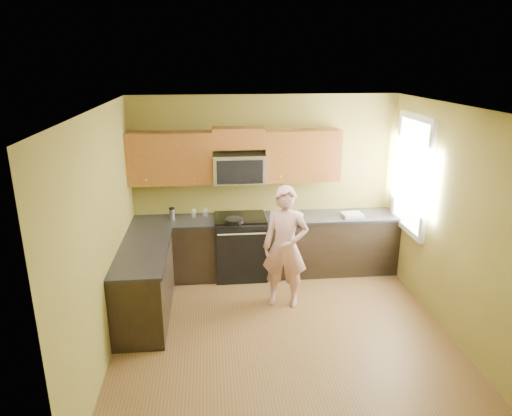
{
  "coord_description": "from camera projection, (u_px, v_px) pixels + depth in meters",
  "views": [
    {
      "loc": [
        -0.82,
        -4.81,
        3.19
      ],
      "look_at": [
        -0.2,
        1.3,
        1.2
      ],
      "focal_mm": 32.42,
      "sensor_mm": 36.0,
      "label": 1
    }
  ],
  "objects": [
    {
      "name": "stove",
      "position": [
        240.0,
        246.0,
        7.01
      ],
      "size": [
        0.76,
        0.65,
        0.95
      ],
      "primitive_type": null,
      "color": "black",
      "rests_on": "floor"
    },
    {
      "name": "countertop_left",
      "position": [
        143.0,
        252.0,
        5.74
      ],
      "size": [
        0.62,
        1.6,
        0.04
      ],
      "primitive_type": "cube",
      "color": "black",
      "rests_on": "cabinet_left_run"
    },
    {
      "name": "frying_pan",
      "position": [
        234.0,
        223.0,
        6.62
      ],
      "size": [
        0.38,
        0.53,
        0.06
      ],
      "primitive_type": null,
      "rotation": [
        0.0,
        0.0,
        0.25
      ],
      "color": "black",
      "rests_on": "stove"
    },
    {
      "name": "cabinet_left_run",
      "position": [
        145.0,
        285.0,
        5.88
      ],
      "size": [
        0.6,
        1.6,
        0.88
      ],
      "primitive_type": "cube",
      "color": "black",
      "rests_on": "floor"
    },
    {
      "name": "upper_cab_right",
      "position": [
        301.0,
        180.0,
        6.95
      ],
      "size": [
        1.12,
        0.33,
        0.75
      ],
      "primitive_type": null,
      "color": "brown",
      "rests_on": "wall_back"
    },
    {
      "name": "glass_a",
      "position": [
        194.0,
        213.0,
        6.92
      ],
      "size": [
        0.08,
        0.08,
        0.12
      ],
      "primitive_type": "cylinder",
      "rotation": [
        0.0,
        0.0,
        -0.14
      ],
      "color": "silver",
      "rests_on": "countertop_back"
    },
    {
      "name": "butter_tub",
      "position": [
        287.0,
        219.0,
        6.85
      ],
      "size": [
        0.12,
        0.12,
        0.08
      ],
      "primitive_type": null,
      "rotation": [
        0.0,
        0.0,
        -0.07
      ],
      "color": "yellow",
      "rests_on": "countertop_back"
    },
    {
      "name": "toast_slice",
      "position": [
        281.0,
        218.0,
        6.89
      ],
      "size": [
        0.14,
        0.14,
        0.01
      ],
      "primitive_type": "cube",
      "rotation": [
        0.0,
        0.0,
        -0.36
      ],
      "color": "#B27F47",
      "rests_on": "countertop_back"
    },
    {
      "name": "napkin_b",
      "position": [
        300.0,
        215.0,
        6.93
      ],
      "size": [
        0.16,
        0.17,
        0.07
      ],
      "primitive_type": "ellipsoid",
      "rotation": [
        0.0,
        0.0,
        0.38
      ],
      "color": "silver",
      "rests_on": "countertop_back"
    },
    {
      "name": "woman",
      "position": [
        285.0,
        247.0,
        6.08
      ],
      "size": [
        0.69,
        0.56,
        1.65
      ],
      "primitive_type": "imported",
      "rotation": [
        0.0,
        0.0,
        -0.3
      ],
      "color": "#D96D6C",
      "rests_on": "floor"
    },
    {
      "name": "travel_mug",
      "position": [
        172.0,
        219.0,
        6.84
      ],
      "size": [
        0.1,
        0.1,
        0.18
      ],
      "primitive_type": null,
      "rotation": [
        0.0,
        0.0,
        -0.29
      ],
      "color": "silver",
      "rests_on": "countertop_back"
    },
    {
      "name": "upper_cab_over_mw",
      "position": [
        238.0,
        138.0,
        6.66
      ],
      "size": [
        0.76,
        0.33,
        0.3
      ],
      "primitive_type": "cube",
      "color": "brown",
      "rests_on": "wall_back"
    },
    {
      "name": "countertop_back",
      "position": [
        267.0,
        219.0,
        6.94
      ],
      "size": [
        4.0,
        0.62,
        0.04
      ],
      "primitive_type": "cube",
      "color": "black",
      "rests_on": "cabinet_back_run"
    },
    {
      "name": "upper_cab_left",
      "position": [
        172.0,
        183.0,
        6.77
      ],
      "size": [
        1.22,
        0.33,
        0.75
      ],
      "primitive_type": null,
      "color": "brown",
      "rests_on": "wall_back"
    },
    {
      "name": "microwave",
      "position": [
        239.0,
        182.0,
        6.83
      ],
      "size": [
        0.76,
        0.4,
        0.42
      ],
      "primitive_type": null,
      "color": "silver",
      "rests_on": "wall_back"
    },
    {
      "name": "floor",
      "position": [
        283.0,
        334.0,
        5.61
      ],
      "size": [
        4.0,
        4.0,
        0.0
      ],
      "primitive_type": "plane",
      "color": "brown",
      "rests_on": "ground"
    },
    {
      "name": "wall_back",
      "position": [
        264.0,
        184.0,
        7.09
      ],
      "size": [
        4.0,
        0.0,
        4.0
      ],
      "primitive_type": "plane",
      "rotation": [
        1.57,
        0.0,
        0.0
      ],
      "color": "olive",
      "rests_on": "ground"
    },
    {
      "name": "ceiling",
      "position": [
        288.0,
        108.0,
        4.78
      ],
      "size": [
        4.0,
        4.0,
        0.0
      ],
      "primitive_type": "plane",
      "rotation": [
        3.14,
        0.0,
        0.0
      ],
      "color": "white",
      "rests_on": "ground"
    },
    {
      "name": "window",
      "position": [
        412.0,
        175.0,
        6.43
      ],
      "size": [
        0.06,
        1.06,
        1.66
      ],
      "primitive_type": null,
      "color": "white",
      "rests_on": "wall_right"
    },
    {
      "name": "glass_c",
      "position": [
        205.0,
        212.0,
        6.97
      ],
      "size": [
        0.09,
        0.09,
        0.12
      ],
      "primitive_type": "cylinder",
      "rotation": [
        0.0,
        0.0,
        0.32
      ],
      "color": "silver",
      "rests_on": "countertop_back"
    },
    {
      "name": "wall_front",
      "position": [
        330.0,
        329.0,
        3.3
      ],
      "size": [
        4.0,
        0.0,
        4.0
      ],
      "primitive_type": "plane",
      "rotation": [
        -1.57,
        0.0,
        0.0
      ],
      "color": "olive",
      "rests_on": "ground"
    },
    {
      "name": "dish_towel",
      "position": [
        352.0,
        215.0,
        6.96
      ],
      "size": [
        0.32,
        0.26,
        0.05
      ],
      "primitive_type": "cube",
      "rotation": [
        0.0,
        0.0,
        0.09
      ],
      "color": "silver",
      "rests_on": "countertop_back"
    },
    {
      "name": "wall_right",
      "position": [
        454.0,
        224.0,
        5.39
      ],
      "size": [
        0.0,
        4.0,
        4.0
      ],
      "primitive_type": "plane",
      "rotation": [
        1.57,
        0.0,
        -1.57
      ],
      "color": "olive",
      "rests_on": "ground"
    },
    {
      "name": "napkin_a",
      "position": [
        283.0,
        216.0,
        6.88
      ],
      "size": [
        0.12,
        0.13,
        0.06
      ],
      "primitive_type": "ellipsoid",
      "rotation": [
        0.0,
        0.0,
        0.07
      ],
      "color": "silver",
      "rests_on": "countertop_back"
    },
    {
      "name": "cabinet_back_run",
      "position": [
        266.0,
        247.0,
        7.09
      ],
      "size": [
        4.0,
        0.6,
        0.88
      ],
      "primitive_type": "cube",
      "color": "black",
      "rests_on": "floor"
    },
    {
      "name": "wall_left",
      "position": [
        103.0,
        237.0,
        5.01
      ],
      "size": [
        0.0,
        4.0,
        4.0
      ],
      "primitive_type": "plane",
      "rotation": [
        1.57,
        0.0,
        1.57
      ],
      "color": "olive",
      "rests_on": "ground"
    }
  ]
}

